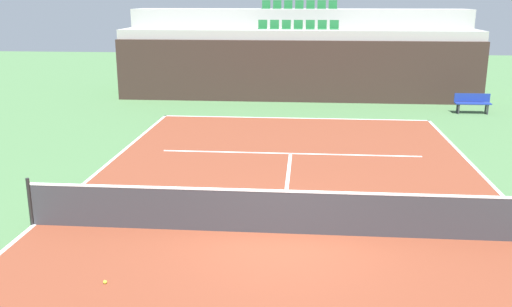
{
  "coord_description": "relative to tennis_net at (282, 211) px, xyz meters",
  "views": [
    {
      "loc": [
        0.44,
        -11.18,
        4.84
      ],
      "look_at": [
        -0.72,
        2.0,
        1.2
      ],
      "focal_mm": 39.93,
      "sensor_mm": 36.0,
      "label": 1
    }
  ],
  "objects": [
    {
      "name": "ground_plane",
      "position": [
        0.0,
        0.0,
        -0.51
      ],
      "size": [
        80.0,
        80.0,
        0.0
      ],
      "primitive_type": "plane",
      "color": "#477042"
    },
    {
      "name": "seating_row_upper",
      "position": [
        -0.0,
        19.69,
        3.87
      ],
      "size": [
        3.94,
        0.44,
        0.44
      ],
      "color": "#1E6633",
      "rests_on": "stands_tier_upper"
    },
    {
      "name": "tennis_net",
      "position": [
        0.0,
        0.0,
        0.0
      ],
      "size": [
        11.08,
        0.08,
        1.07
      ],
      "color": "black",
      "rests_on": "court_surface"
    },
    {
      "name": "seating_row_lower",
      "position": [
        -0.0,
        17.29,
        2.95
      ],
      "size": [
        3.94,
        0.44,
        0.44
      ],
      "color": "#1E6633",
      "rests_on": "stands_tier_lower"
    },
    {
      "name": "player_bench",
      "position": [
        7.59,
        13.68,
        -0.0
      ],
      "size": [
        1.5,
        0.4,
        0.85
      ],
      "color": "navy",
      "rests_on": "ground_plane"
    },
    {
      "name": "back_wall",
      "position": [
        0.0,
        15.84,
        0.94
      ],
      "size": [
        17.37,
        0.3,
        2.89
      ],
      "primitive_type": "cube",
      "color": "#33231E",
      "rests_on": "ground_plane"
    },
    {
      "name": "court_surface",
      "position": [
        0.0,
        0.0,
        -0.5
      ],
      "size": [
        11.0,
        24.0,
        0.01
      ],
      "primitive_type": "cube",
      "color": "brown",
      "rests_on": "ground_plane"
    },
    {
      "name": "centre_service_line",
      "position": [
        0.0,
        3.2,
        -0.5
      ],
      "size": [
        0.1,
        6.4,
        0.0
      ],
      "primitive_type": "cube",
      "color": "white",
      "rests_on": "court_surface"
    },
    {
      "name": "tennis_ball_1",
      "position": [
        -2.98,
        -2.47,
        -0.47
      ],
      "size": [
        0.07,
        0.07,
        0.07
      ],
      "primitive_type": "sphere",
      "color": "#CCE033",
      "rests_on": "court_surface"
    },
    {
      "name": "stands_tier_lower",
      "position": [
        0.0,
        17.19,
        1.16
      ],
      "size": [
        17.37,
        2.4,
        3.34
      ],
      "primitive_type": "cube",
      "color": "#9E9E99",
      "rests_on": "ground_plane"
    },
    {
      "name": "sideline_left",
      "position": [
        -5.45,
        0.0,
        -0.5
      ],
      "size": [
        0.1,
        24.0,
        0.0
      ],
      "primitive_type": "cube",
      "color": "white",
      "rests_on": "court_surface"
    },
    {
      "name": "baseline_far",
      "position": [
        0.0,
        11.95,
        -0.5
      ],
      "size": [
        11.0,
        0.1,
        0.0
      ],
      "primitive_type": "cube",
      "color": "white",
      "rests_on": "court_surface"
    },
    {
      "name": "service_line_far",
      "position": [
        0.0,
        6.4,
        -0.5
      ],
      "size": [
        8.26,
        0.1,
        0.0
      ],
      "primitive_type": "cube",
      "color": "white",
      "rests_on": "court_surface"
    },
    {
      "name": "stands_tier_upper",
      "position": [
        0.0,
        19.59,
        1.62
      ],
      "size": [
        17.37,
        2.4,
        4.26
      ],
      "primitive_type": "cube",
      "color": "#9E9E99",
      "rests_on": "ground_plane"
    }
  ]
}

